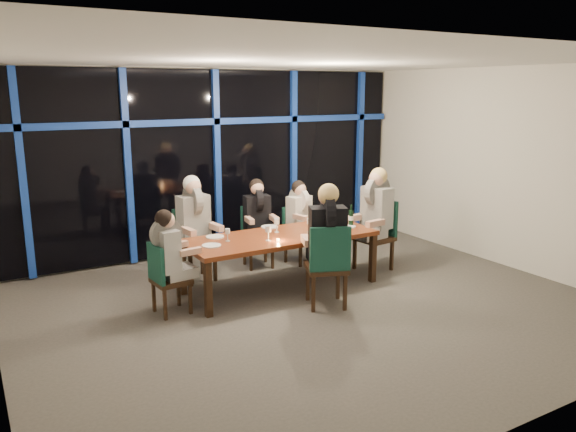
{
  "coord_description": "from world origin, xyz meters",
  "views": [
    {
      "loc": [
        -3.6,
        -5.55,
        2.67
      ],
      "look_at": [
        0.0,
        0.6,
        1.05
      ],
      "focal_mm": 35.0,
      "sensor_mm": 36.0,
      "label": 1
    }
  ],
  "objects_px": {
    "diner_end_left": "(169,246)",
    "chair_far_mid": "(256,233)",
    "dining_table": "(281,240)",
    "diner_far_left": "(195,213)",
    "diner_far_mid": "(258,210)",
    "wine_bottle": "(351,218)",
    "chair_end_left": "(165,275)",
    "chair_near_mid": "(328,262)",
    "chair_end_right": "(378,231)",
    "chair_far_right": "(297,231)",
    "chair_far_left": "(193,240)",
    "diner_end_right": "(375,204)",
    "diner_far_right": "(301,210)",
    "water_pitcher": "(338,222)",
    "diner_near_mid": "(327,227)"
  },
  "relations": [
    {
      "from": "diner_end_left",
      "to": "chair_far_mid",
      "type": "bearing_deg",
      "value": -62.06
    },
    {
      "from": "dining_table",
      "to": "diner_far_left",
      "type": "height_order",
      "value": "diner_far_left"
    },
    {
      "from": "diner_far_mid",
      "to": "wine_bottle",
      "type": "height_order",
      "value": "diner_far_mid"
    },
    {
      "from": "chair_end_left",
      "to": "chair_near_mid",
      "type": "distance_m",
      "value": 1.98
    },
    {
      "from": "chair_end_right",
      "to": "diner_far_mid",
      "type": "distance_m",
      "value": 1.84
    },
    {
      "from": "chair_far_right",
      "to": "diner_far_mid",
      "type": "distance_m",
      "value": 0.76
    },
    {
      "from": "dining_table",
      "to": "chair_far_left",
      "type": "xyz_separation_m",
      "value": [
        -0.88,
        0.97,
        -0.11
      ]
    },
    {
      "from": "chair_end_right",
      "to": "diner_far_left",
      "type": "bearing_deg",
      "value": -117.54
    },
    {
      "from": "chair_far_right",
      "to": "diner_end_right",
      "type": "relative_size",
      "value": 0.86
    },
    {
      "from": "diner_far_left",
      "to": "diner_far_right",
      "type": "distance_m",
      "value": 1.72
    },
    {
      "from": "dining_table",
      "to": "chair_far_right",
      "type": "bearing_deg",
      "value": 48.27
    },
    {
      "from": "chair_far_right",
      "to": "chair_end_right",
      "type": "height_order",
      "value": "chair_end_right"
    },
    {
      "from": "diner_far_right",
      "to": "water_pitcher",
      "type": "distance_m",
      "value": 1.0
    },
    {
      "from": "chair_end_left",
      "to": "wine_bottle",
      "type": "xyz_separation_m",
      "value": [
        2.78,
        0.05,
        0.38
      ]
    },
    {
      "from": "diner_far_left",
      "to": "diner_near_mid",
      "type": "relative_size",
      "value": 0.96
    },
    {
      "from": "chair_near_mid",
      "to": "diner_end_left",
      "type": "xyz_separation_m",
      "value": [
        -1.72,
        0.83,
        0.25
      ]
    },
    {
      "from": "chair_far_mid",
      "to": "chair_end_right",
      "type": "bearing_deg",
      "value": -25.7
    },
    {
      "from": "diner_far_right",
      "to": "diner_end_left",
      "type": "relative_size",
      "value": 1.0
    },
    {
      "from": "chair_far_left",
      "to": "chair_end_left",
      "type": "bearing_deg",
      "value": -131.73
    },
    {
      "from": "chair_end_right",
      "to": "diner_far_mid",
      "type": "xyz_separation_m",
      "value": [
        -1.52,
        1.0,
        0.29
      ]
    },
    {
      "from": "chair_near_mid",
      "to": "water_pitcher",
      "type": "xyz_separation_m",
      "value": [
        0.69,
        0.77,
        0.26
      ]
    },
    {
      "from": "chair_far_right",
      "to": "diner_far_right",
      "type": "relative_size",
      "value": 1.03
    },
    {
      "from": "chair_far_left",
      "to": "chair_far_mid",
      "type": "xyz_separation_m",
      "value": [
        1.07,
        0.1,
        -0.06
      ]
    },
    {
      "from": "chair_near_mid",
      "to": "diner_far_mid",
      "type": "xyz_separation_m",
      "value": [
        0.03,
        1.93,
        0.29
      ]
    },
    {
      "from": "chair_far_right",
      "to": "diner_far_right",
      "type": "bearing_deg",
      "value": -90.0
    },
    {
      "from": "chair_far_right",
      "to": "diner_far_mid",
      "type": "height_order",
      "value": "diner_far_mid"
    },
    {
      "from": "wine_bottle",
      "to": "water_pitcher",
      "type": "bearing_deg",
      "value": -162.36
    },
    {
      "from": "diner_end_right",
      "to": "diner_far_left",
      "type": "bearing_deg",
      "value": -118.44
    },
    {
      "from": "chair_far_mid",
      "to": "water_pitcher",
      "type": "height_order",
      "value": "water_pitcher"
    },
    {
      "from": "dining_table",
      "to": "chair_far_mid",
      "type": "relative_size",
      "value": 2.82
    },
    {
      "from": "water_pitcher",
      "to": "chair_end_left",
      "type": "bearing_deg",
      "value": 167.9
    },
    {
      "from": "chair_far_right",
      "to": "diner_near_mid",
      "type": "xyz_separation_m",
      "value": [
        -0.64,
        -1.76,
        0.52
      ]
    },
    {
      "from": "dining_table",
      "to": "chair_far_left",
      "type": "distance_m",
      "value": 1.32
    },
    {
      "from": "chair_end_left",
      "to": "diner_end_right",
      "type": "relative_size",
      "value": 0.86
    },
    {
      "from": "chair_far_mid",
      "to": "diner_far_mid",
      "type": "xyz_separation_m",
      "value": [
        -0.01,
        -0.08,
        0.37
      ]
    },
    {
      "from": "chair_end_right",
      "to": "diner_end_right",
      "type": "bearing_deg",
      "value": -90.0
    },
    {
      "from": "chair_far_right",
      "to": "diner_end_right",
      "type": "height_order",
      "value": "diner_end_right"
    },
    {
      "from": "chair_near_mid",
      "to": "diner_far_right",
      "type": "distance_m",
      "value": 1.92
    },
    {
      "from": "chair_end_right",
      "to": "diner_far_mid",
      "type": "relative_size",
      "value": 1.17
    },
    {
      "from": "chair_near_mid",
      "to": "diner_near_mid",
      "type": "height_order",
      "value": "diner_near_mid"
    },
    {
      "from": "chair_far_left",
      "to": "chair_far_right",
      "type": "relative_size",
      "value": 1.16
    },
    {
      "from": "chair_far_left",
      "to": "chair_far_mid",
      "type": "relative_size",
      "value": 1.11
    },
    {
      "from": "diner_far_mid",
      "to": "diner_end_right",
      "type": "height_order",
      "value": "diner_end_right"
    },
    {
      "from": "chair_end_right",
      "to": "diner_near_mid",
      "type": "bearing_deg",
      "value": -69.29
    },
    {
      "from": "diner_near_mid",
      "to": "water_pitcher",
      "type": "relative_size",
      "value": 4.76
    },
    {
      "from": "diner_end_left",
      "to": "water_pitcher",
      "type": "bearing_deg",
      "value": -97.02
    },
    {
      "from": "chair_end_right",
      "to": "water_pitcher",
      "type": "relative_size",
      "value": 4.82
    },
    {
      "from": "dining_table",
      "to": "chair_far_left",
      "type": "bearing_deg",
      "value": 132.18
    },
    {
      "from": "chair_far_mid",
      "to": "diner_far_left",
      "type": "relative_size",
      "value": 0.93
    },
    {
      "from": "chair_end_right",
      "to": "diner_far_left",
      "type": "relative_size",
      "value": 1.06
    }
  ]
}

